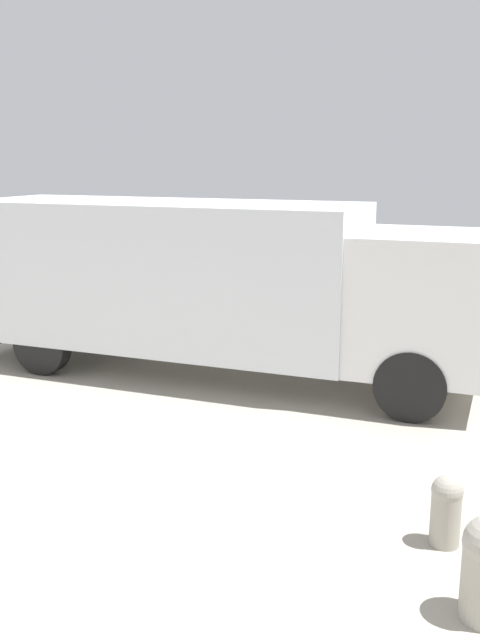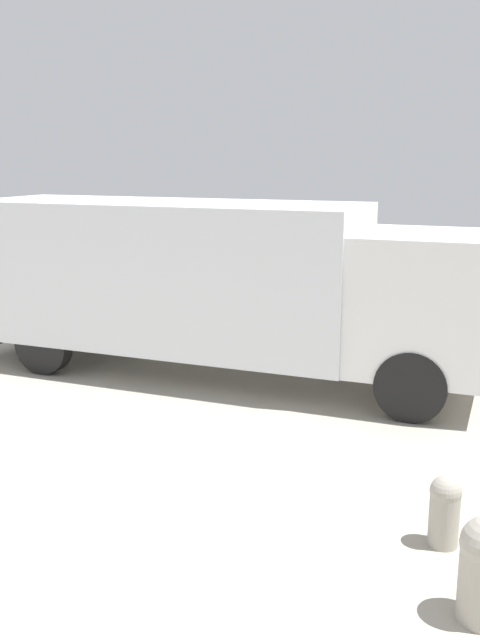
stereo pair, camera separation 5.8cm
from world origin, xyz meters
TOP-DOWN VIEW (x-y plane):
  - delivery_truck at (-1.27, 7.40)m, footprint 9.10×3.04m
  - bollard_far_bench at (2.77, 2.72)m, footprint 0.31×0.31m

SIDE VIEW (x-z plane):
  - bollard_far_bench at x=2.77m, z-range 0.03..0.75m
  - delivery_truck at x=-1.27m, z-range 0.19..3.16m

